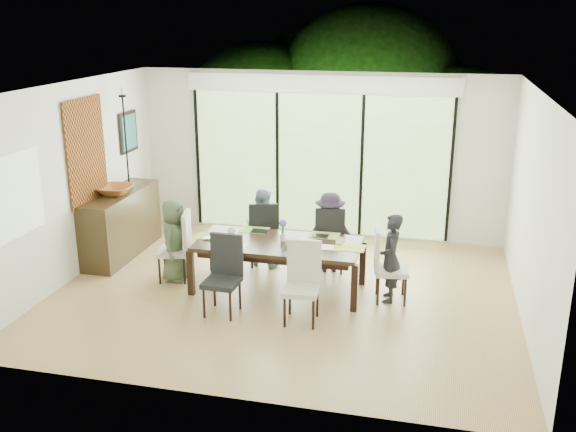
% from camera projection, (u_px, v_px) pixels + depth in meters
% --- Properties ---
extents(floor, '(6.00, 5.00, 0.01)m').
position_uv_depth(floor, '(284.00, 293.00, 8.56)').
color(floor, olive).
rests_on(floor, ground).
extents(ceiling, '(6.00, 5.00, 0.01)m').
position_uv_depth(ceiling, '(283.00, 88.00, 7.74)').
color(ceiling, white).
rests_on(ceiling, wall_back).
extents(wall_back, '(6.00, 0.02, 2.70)m').
position_uv_depth(wall_back, '(320.00, 155.00, 10.48)').
color(wall_back, silver).
rests_on(wall_back, floor).
extents(wall_front, '(6.00, 0.02, 2.70)m').
position_uv_depth(wall_front, '(219.00, 269.00, 5.82)').
color(wall_front, silver).
rests_on(wall_front, floor).
extents(wall_left, '(0.02, 5.00, 2.70)m').
position_uv_depth(wall_left, '(71.00, 182.00, 8.81)').
color(wall_left, beige).
rests_on(wall_left, floor).
extents(wall_right, '(0.02, 5.00, 2.70)m').
position_uv_depth(wall_right, '(533.00, 212.00, 7.49)').
color(wall_right, beige).
rests_on(wall_right, floor).
extents(glass_doors, '(4.20, 0.02, 2.30)m').
position_uv_depth(glass_doors, '(319.00, 164.00, 10.49)').
color(glass_doors, '#598C3F').
rests_on(glass_doors, wall_back).
extents(blinds_header, '(4.40, 0.06, 0.28)m').
position_uv_depth(blinds_header, '(320.00, 84.00, 10.09)').
color(blinds_header, white).
rests_on(blinds_header, wall_back).
extents(mullion_a, '(0.05, 0.04, 2.30)m').
position_uv_depth(mullion_a, '(198.00, 158.00, 10.94)').
color(mullion_a, black).
rests_on(mullion_a, wall_back).
extents(mullion_b, '(0.05, 0.04, 2.30)m').
position_uv_depth(mullion_b, '(277.00, 162.00, 10.63)').
color(mullion_b, black).
rests_on(mullion_b, wall_back).
extents(mullion_c, '(0.05, 0.04, 2.30)m').
position_uv_depth(mullion_c, '(362.00, 167.00, 10.33)').
color(mullion_c, black).
rests_on(mullion_c, wall_back).
extents(mullion_d, '(0.05, 0.04, 2.30)m').
position_uv_depth(mullion_d, '(451.00, 172.00, 10.02)').
color(mullion_d, black).
rests_on(mullion_d, wall_back).
extents(side_window, '(0.02, 0.90, 1.00)m').
position_uv_depth(side_window, '(18.00, 195.00, 7.64)').
color(side_window, '#8CAD7F').
rests_on(side_window, wall_left).
extents(deck, '(6.00, 1.80, 0.10)m').
position_uv_depth(deck, '(327.00, 220.00, 11.73)').
color(deck, brown).
rests_on(deck, ground).
extents(rail_top, '(6.00, 0.08, 0.06)m').
position_uv_depth(rail_top, '(335.00, 178.00, 12.29)').
color(rail_top, brown).
rests_on(rail_top, deck).
extents(foliage_left, '(3.20, 3.20, 3.20)m').
position_uv_depth(foliage_left, '(258.00, 120.00, 13.34)').
color(foliage_left, '#14380F').
rests_on(foliage_left, ground).
extents(foliage_mid, '(4.00, 4.00, 4.00)m').
position_uv_depth(foliage_mid, '(368.00, 102.00, 13.31)').
color(foliage_mid, '#14380F').
rests_on(foliage_mid, ground).
extents(foliage_right, '(2.80, 2.80, 2.80)m').
position_uv_depth(foliage_right, '(455.00, 138.00, 12.34)').
color(foliage_right, '#14380F').
rests_on(foliage_right, ground).
extents(foliage_far, '(3.60, 3.60, 3.60)m').
position_uv_depth(foliage_far, '(326.00, 105.00, 14.23)').
color(foliage_far, '#14380F').
rests_on(foliage_far, ground).
extents(table_top, '(2.16, 0.99, 0.05)m').
position_uv_depth(table_top, '(278.00, 244.00, 8.48)').
color(table_top, black).
rests_on(table_top, floor).
extents(table_apron, '(1.98, 0.81, 0.09)m').
position_uv_depth(table_apron, '(278.00, 250.00, 8.51)').
color(table_apron, black).
rests_on(table_apron, floor).
extents(table_leg_fl, '(0.08, 0.08, 0.62)m').
position_uv_depth(table_leg_fl, '(191.00, 273.00, 8.42)').
color(table_leg_fl, black).
rests_on(table_leg_fl, floor).
extents(table_leg_fr, '(0.08, 0.08, 0.62)m').
position_uv_depth(table_leg_fr, '(354.00, 288.00, 7.95)').
color(table_leg_fr, black).
rests_on(table_leg_fr, floor).
extents(table_leg_bl, '(0.08, 0.08, 0.62)m').
position_uv_depth(table_leg_bl, '(213.00, 250.00, 9.22)').
color(table_leg_bl, black).
rests_on(table_leg_bl, floor).
extents(table_leg_br, '(0.08, 0.08, 0.62)m').
position_uv_depth(table_leg_br, '(363.00, 263.00, 8.75)').
color(table_leg_br, black).
rests_on(table_leg_br, floor).
extents(chair_left_end, '(0.49, 0.49, 0.99)m').
position_uv_depth(chair_left_end, '(173.00, 246.00, 8.85)').
color(chair_left_end, beige).
rests_on(chair_left_end, floor).
extents(chair_right_end, '(0.47, 0.47, 0.99)m').
position_uv_depth(chair_right_end, '(392.00, 264.00, 8.20)').
color(chair_right_end, beige).
rests_on(chair_right_end, floor).
extents(chair_far_left, '(0.53, 0.53, 0.99)m').
position_uv_depth(chair_far_left, '(263.00, 232.00, 9.41)').
color(chair_far_left, black).
rests_on(chair_far_left, floor).
extents(chair_far_right, '(0.47, 0.47, 0.99)m').
position_uv_depth(chair_far_right, '(330.00, 237.00, 9.20)').
color(chair_far_right, black).
rests_on(chair_far_right, floor).
extents(chair_near_left, '(0.43, 0.43, 0.99)m').
position_uv_depth(chair_near_left, '(221.00, 276.00, 7.83)').
color(chair_near_left, black).
rests_on(chair_near_left, floor).
extents(chair_near_right, '(0.43, 0.43, 0.99)m').
position_uv_depth(chair_near_right, '(301.00, 284.00, 7.61)').
color(chair_near_right, beige).
rests_on(chair_near_right, floor).
extents(person_left_end, '(0.34, 0.54, 1.16)m').
position_uv_depth(person_left_end, '(174.00, 240.00, 8.82)').
color(person_left_end, '#415237').
rests_on(person_left_end, floor).
extents(person_right_end, '(0.40, 0.58, 1.16)m').
position_uv_depth(person_right_end, '(391.00, 258.00, 8.18)').
color(person_right_end, black).
rests_on(person_right_end, floor).
extents(person_far_left, '(0.61, 0.47, 1.16)m').
position_uv_depth(person_far_left, '(262.00, 227.00, 9.37)').
color(person_far_left, '#7B9DB1').
rests_on(person_far_left, floor).
extents(person_far_right, '(0.61, 0.46, 1.16)m').
position_uv_depth(person_far_right, '(330.00, 232.00, 9.15)').
color(person_far_right, '#241C2B').
rests_on(person_far_right, floor).
extents(placemat_left, '(0.40, 0.29, 0.01)m').
position_uv_depth(placemat_left, '(210.00, 236.00, 8.68)').
color(placemat_left, '#74A53B').
rests_on(placemat_left, table_top).
extents(placemat_right, '(0.40, 0.29, 0.01)m').
position_uv_depth(placemat_right, '(350.00, 248.00, 8.27)').
color(placemat_right, '#AFC646').
rests_on(placemat_right, table_top).
extents(placemat_far_l, '(0.40, 0.29, 0.01)m').
position_uv_depth(placemat_far_l, '(254.00, 230.00, 8.94)').
color(placemat_far_l, '#83BA42').
rests_on(placemat_far_l, table_top).
extents(placemat_far_r, '(0.40, 0.29, 0.01)m').
position_uv_depth(placemat_far_r, '(325.00, 235.00, 8.72)').
color(placemat_far_r, olive).
rests_on(placemat_far_r, table_top).
extents(placemat_paper, '(0.40, 0.29, 0.01)m').
position_uv_depth(placemat_paper, '(232.00, 246.00, 8.31)').
color(placemat_paper, white).
rests_on(placemat_paper, table_top).
extents(tablet_far_l, '(0.23, 0.16, 0.01)m').
position_uv_depth(tablet_far_l, '(260.00, 231.00, 8.87)').
color(tablet_far_l, black).
rests_on(tablet_far_l, table_top).
extents(tablet_far_r, '(0.22, 0.15, 0.01)m').
position_uv_depth(tablet_far_r, '(320.00, 236.00, 8.69)').
color(tablet_far_r, black).
rests_on(tablet_far_r, table_top).
extents(papers, '(0.27, 0.20, 0.00)m').
position_uv_depth(papers, '(330.00, 247.00, 8.27)').
color(papers, white).
rests_on(papers, table_top).
extents(platter_base, '(0.23, 0.23, 0.02)m').
position_uv_depth(platter_base, '(232.00, 245.00, 8.31)').
color(platter_base, white).
rests_on(platter_base, table_top).
extents(platter_snacks, '(0.18, 0.18, 0.01)m').
position_uv_depth(platter_snacks, '(232.00, 244.00, 8.30)').
color(platter_snacks, orange).
rests_on(platter_snacks, table_top).
extents(vase, '(0.07, 0.07, 0.11)m').
position_uv_depth(vase, '(283.00, 237.00, 8.49)').
color(vase, silver).
rests_on(vase, table_top).
extents(hyacinth_stems, '(0.04, 0.04, 0.14)m').
position_uv_depth(hyacinth_stems, '(283.00, 230.00, 8.46)').
color(hyacinth_stems, '#337226').
rests_on(hyacinth_stems, table_top).
extents(hyacinth_blooms, '(0.10, 0.10, 0.10)m').
position_uv_depth(hyacinth_blooms, '(283.00, 223.00, 8.43)').
color(hyacinth_blooms, '#554CBE').
rests_on(hyacinth_blooms, table_top).
extents(laptop, '(0.35, 0.28, 0.02)m').
position_uv_depth(laptop, '(215.00, 239.00, 8.56)').
color(laptop, silver).
rests_on(laptop, table_top).
extents(cup_a, '(0.15, 0.15, 0.09)m').
position_uv_depth(cup_a, '(231.00, 231.00, 8.75)').
color(cup_a, white).
rests_on(cup_a, table_top).
extents(cup_b, '(0.12, 0.12, 0.08)m').
position_uv_depth(cup_b, '(288.00, 243.00, 8.34)').
color(cup_b, white).
rests_on(cup_b, table_top).
extents(cup_c, '(0.15, 0.15, 0.09)m').
position_uv_depth(cup_c, '(339.00, 241.00, 8.38)').
color(cup_c, white).
rests_on(cup_c, table_top).
extents(book, '(0.23, 0.25, 0.02)m').
position_uv_depth(book, '(298.00, 242.00, 8.46)').
color(book, white).
rests_on(book, table_top).
extents(sideboard, '(0.50, 1.76, 0.99)m').
position_uv_depth(sideboard, '(121.00, 224.00, 9.79)').
color(sideboard, black).
rests_on(sideboard, floor).
extents(bowl, '(0.52, 0.52, 0.13)m').
position_uv_depth(bowl, '(115.00, 190.00, 9.53)').
color(bowl, brown).
rests_on(bowl, sideboard).
extents(candlestick_base, '(0.11, 0.11, 0.04)m').
position_uv_depth(candlestick_base, '(129.00, 185.00, 9.96)').
color(candlestick_base, black).
rests_on(candlestick_base, sideboard).
extents(candlestick_shaft, '(0.03, 0.03, 1.38)m').
position_uv_depth(candlestick_shaft, '(126.00, 141.00, 9.75)').
color(candlestick_shaft, black).
rests_on(candlestick_shaft, sideboard).
extents(candlestick_pan, '(0.11, 0.11, 0.03)m').
position_uv_depth(candlestick_pan, '(122.00, 96.00, 9.54)').
color(candlestick_pan, black).
rests_on(candlestick_pan, sideboard).
extents(candle, '(0.04, 0.04, 0.11)m').
position_uv_depth(candle, '(122.00, 91.00, 9.52)').
color(candle, silver).
rests_on(candle, sideboard).
extents(tapestry, '(0.02, 1.00, 1.50)m').
position_uv_depth(tapestry, '(86.00, 151.00, 9.06)').
color(tapestry, '#8E4314').
rests_on(tapestry, wall_left).
extents(art_frame, '(0.03, 0.55, 0.65)m').
position_uv_depth(art_frame, '(128.00, 132.00, 10.25)').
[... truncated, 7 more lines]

